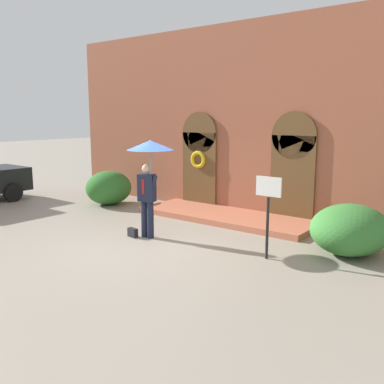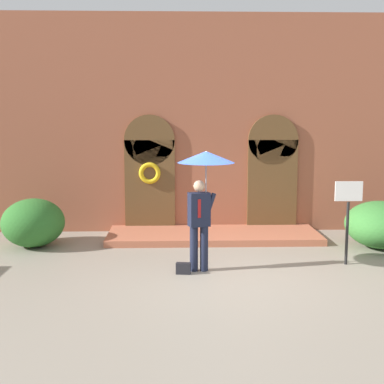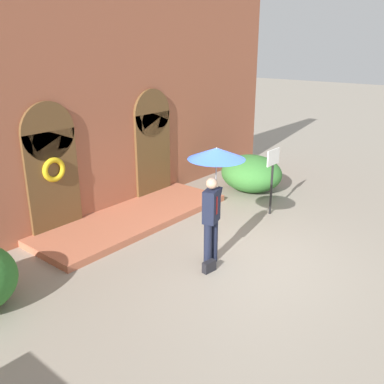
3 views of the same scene
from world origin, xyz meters
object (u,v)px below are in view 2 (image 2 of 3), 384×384
Objects in this scene: shrub_left at (33,223)px; sign_post at (348,209)px; person_with_umbrella at (204,174)px; shrub_right at (381,225)px; handbag at (183,268)px.

sign_post is at bearing -14.25° from shrub_left.
person_with_umbrella is 3.06m from sign_post.
shrub_right is at bearing 22.48° from person_with_umbrella.
sign_post is (3.36, 0.57, 1.05)m from handbag.
shrub_right is (4.19, 1.73, -1.37)m from person_with_umbrella.
person_with_umbrella reaches higher than sign_post.
handbag is (-0.41, -0.20, -1.80)m from person_with_umbrella.
shrub_right is (1.25, 1.37, -0.62)m from sign_post.
person_with_umbrella is at bearing -172.86° from sign_post.
handbag is 0.15× the size of shrub_right.
sign_post reaches higher than shrub_left.
sign_post reaches higher than handbag.
handbag is 5.01m from shrub_right.
sign_post is 1.95m from shrub_right.
handbag is 4.18m from shrub_left.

